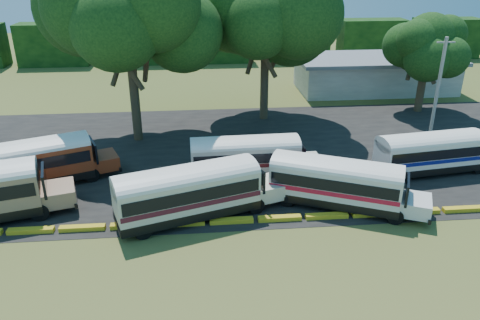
{
  "coord_description": "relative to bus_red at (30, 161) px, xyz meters",
  "views": [
    {
      "loc": [
        -3.31,
        -23.78,
        15.28
      ],
      "look_at": [
        -0.51,
        6.0,
        2.01
      ],
      "focal_mm": 35.0,
      "sensor_mm": 36.0,
      "label": 1
    }
  ],
  "objects": [
    {
      "name": "ground",
      "position": [
        15.14,
        -7.23,
        -2.0
      ],
      "size": [
        160.0,
        160.0,
        0.0
      ],
      "primitive_type": "plane",
      "color": "#3A511B",
      "rests_on": "ground"
    },
    {
      "name": "asphalt_strip",
      "position": [
        16.14,
        4.77,
        -1.99
      ],
      "size": [
        64.0,
        24.0,
        0.02
      ],
      "primitive_type": "cube",
      "color": "black",
      "rests_on": "ground"
    },
    {
      "name": "curb",
      "position": [
        15.14,
        -6.23,
        -1.85
      ],
      "size": [
        53.7,
        0.45,
        0.3
      ],
      "color": "yellow",
      "rests_on": "ground"
    },
    {
      "name": "terminal_building",
      "position": [
        33.14,
        22.77,
        0.03
      ],
      "size": [
        19.0,
        9.0,
        4.0
      ],
      "color": "beige",
      "rests_on": "ground"
    },
    {
      "name": "treeline_backdrop",
      "position": [
        15.14,
        40.77,
        1.0
      ],
      "size": [
        130.0,
        4.0,
        6.0
      ],
      "color": "black",
      "rests_on": "ground"
    },
    {
      "name": "bus_red",
      "position": [
        0.0,
        0.0,
        0.0
      ],
      "size": [
        10.8,
        6.34,
        3.48
      ],
      "rotation": [
        0.0,
        0.0,
        0.38
      ],
      "color": "black",
      "rests_on": "ground"
    },
    {
      "name": "bus_cream_west",
      "position": [
        11.21,
        -5.37,
        0.0
      ],
      "size": [
        11.04,
        5.84,
        3.54
      ],
      "rotation": [
        0.0,
        0.0,
        0.31
      ],
      "color": "black",
      "rests_on": "ground"
    },
    {
      "name": "bus_cream_east",
      "position": [
        15.33,
        0.15,
        -0.2
      ],
      "size": [
        9.72,
        2.66,
        3.18
      ],
      "rotation": [
        0.0,
        0.0,
        0.03
      ],
      "color": "black",
      "rests_on": "ground"
    },
    {
      "name": "bus_white_red",
      "position": [
        20.69,
        -4.8,
        -0.12
      ],
      "size": [
        10.23,
        6.42,
        3.33
      ],
      "rotation": [
        0.0,
        0.0,
        -0.42
      ],
      "color": "black",
      "rests_on": "ground"
    },
    {
      "name": "bus_white_blue",
      "position": [
        29.1,
        -0.42,
        -0.19
      ],
      "size": [
        9.95,
        3.65,
        3.19
      ],
      "rotation": [
        0.0,
        0.0,
        0.13
      ],
      "color": "black",
      "rests_on": "ground"
    },
    {
      "name": "tree_west",
      "position": [
        6.43,
        8.73,
        8.89
      ],
      "size": [
        10.93,
        10.93,
        14.95
      ],
      "color": "#372A1B",
      "rests_on": "ground"
    },
    {
      "name": "tree_center",
      "position": [
        18.41,
        13.43,
        8.1
      ],
      "size": [
        10.12,
        10.12,
        13.86
      ],
      "color": "#372A1B",
      "rests_on": "ground"
    },
    {
      "name": "tree_east",
      "position": [
        34.94,
        14.25,
        5.45
      ],
      "size": [
        6.86,
        6.86,
        10.05
      ],
      "color": "#372A1B",
      "rests_on": "ground"
    },
    {
      "name": "utility_pole",
      "position": [
        32.87,
        7.17,
        2.53
      ],
      "size": [
        1.6,
        0.3,
        8.84
      ],
      "color": "gray",
      "rests_on": "ground"
    }
  ]
}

